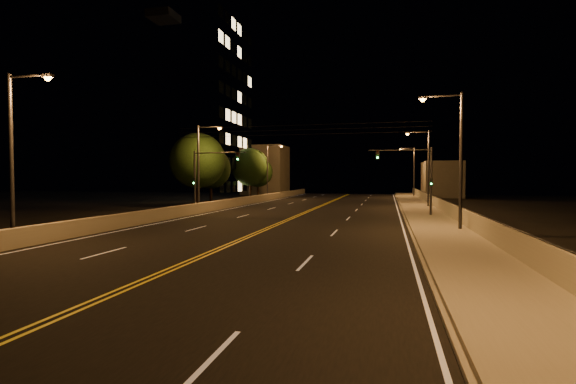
% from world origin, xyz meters
% --- Properties ---
extents(road, '(18.00, 120.00, 0.02)m').
position_xyz_m(road, '(0.00, 20.00, 0.01)').
color(road, black).
rests_on(road, ground).
extents(sidewalk, '(3.60, 120.00, 0.30)m').
position_xyz_m(sidewalk, '(10.80, 20.00, 0.15)').
color(sidewalk, gray).
rests_on(sidewalk, ground).
extents(curb, '(0.14, 120.00, 0.15)m').
position_xyz_m(curb, '(8.93, 20.00, 0.07)').
color(curb, gray).
rests_on(curb, ground).
extents(parapet_wall, '(0.30, 120.00, 1.00)m').
position_xyz_m(parapet_wall, '(12.45, 20.00, 0.80)').
color(parapet_wall, '#9C9882').
rests_on(parapet_wall, sidewalk).
extents(jersey_barrier, '(0.45, 120.00, 0.96)m').
position_xyz_m(jersey_barrier, '(-9.49, 20.00, 0.48)').
color(jersey_barrier, '#9C9882').
rests_on(jersey_barrier, ground).
extents(distant_building_right, '(6.00, 10.00, 6.04)m').
position_xyz_m(distant_building_right, '(16.50, 70.11, 3.02)').
color(distant_building_right, slate).
rests_on(distant_building_right, ground).
extents(distant_building_left, '(8.00, 8.00, 9.55)m').
position_xyz_m(distant_building_left, '(-16.00, 73.77, 4.77)').
color(distant_building_left, slate).
rests_on(distant_building_left, ground).
extents(parapet_rail, '(0.06, 120.00, 0.06)m').
position_xyz_m(parapet_rail, '(12.45, 20.00, 1.33)').
color(parapet_rail, black).
rests_on(parapet_rail, parapet_wall).
extents(lane_markings, '(17.32, 116.00, 0.00)m').
position_xyz_m(lane_markings, '(0.00, 19.93, 0.02)').
color(lane_markings, silver).
rests_on(lane_markings, road).
extents(streetlight_1, '(2.55, 0.28, 8.34)m').
position_xyz_m(streetlight_1, '(11.50, 20.99, 4.86)').
color(streetlight_1, '#2D2D33').
rests_on(streetlight_1, ground).
extents(streetlight_2, '(2.55, 0.28, 8.34)m').
position_xyz_m(streetlight_2, '(11.50, 41.32, 4.86)').
color(streetlight_2, '#2D2D33').
rests_on(streetlight_2, ground).
extents(streetlight_3, '(2.55, 0.28, 8.34)m').
position_xyz_m(streetlight_3, '(11.50, 66.68, 4.86)').
color(streetlight_3, '#2D2D33').
rests_on(streetlight_3, ground).
extents(streetlight_4, '(2.55, 0.28, 8.34)m').
position_xyz_m(streetlight_4, '(-9.90, 11.20, 4.86)').
color(streetlight_4, '#2D2D33').
rests_on(streetlight_4, ground).
extents(streetlight_5, '(2.55, 0.28, 8.34)m').
position_xyz_m(streetlight_5, '(-9.90, 31.73, 4.86)').
color(streetlight_5, '#2D2D33').
rests_on(streetlight_5, ground).
extents(streetlight_6, '(2.55, 0.28, 8.34)m').
position_xyz_m(streetlight_6, '(-9.90, 55.37, 4.86)').
color(streetlight_6, '#2D2D33').
rests_on(streetlight_6, ground).
extents(traffic_signal_right, '(5.11, 0.31, 5.79)m').
position_xyz_m(traffic_signal_right, '(9.96, 30.12, 3.69)').
color(traffic_signal_right, '#2D2D33').
rests_on(traffic_signal_right, ground).
extents(traffic_signal_left, '(5.11, 0.31, 5.79)m').
position_xyz_m(traffic_signal_left, '(-8.76, 30.12, 3.69)').
color(traffic_signal_left, '#2D2D33').
rests_on(traffic_signal_left, ground).
extents(overhead_wires, '(22.00, 0.03, 0.83)m').
position_xyz_m(overhead_wires, '(0.00, 29.50, 7.40)').
color(overhead_wires, black).
extents(building_tower, '(24.00, 15.00, 28.91)m').
position_xyz_m(building_tower, '(-26.48, 53.74, 13.88)').
color(building_tower, slate).
rests_on(building_tower, ground).
extents(tree_0, '(6.06, 6.06, 8.22)m').
position_xyz_m(tree_0, '(-12.68, 36.79, 5.18)').
color(tree_0, black).
rests_on(tree_0, ground).
extents(tree_1, '(5.28, 5.28, 7.15)m').
position_xyz_m(tree_1, '(-15.04, 45.46, 4.51)').
color(tree_1, black).
rests_on(tree_1, ground).
extents(tree_2, '(5.81, 5.81, 7.87)m').
position_xyz_m(tree_2, '(-13.09, 55.75, 4.96)').
color(tree_2, black).
rests_on(tree_2, ground).
extents(tree_3, '(4.93, 4.93, 6.69)m').
position_xyz_m(tree_3, '(-13.35, 60.48, 4.21)').
color(tree_3, black).
rests_on(tree_3, ground).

